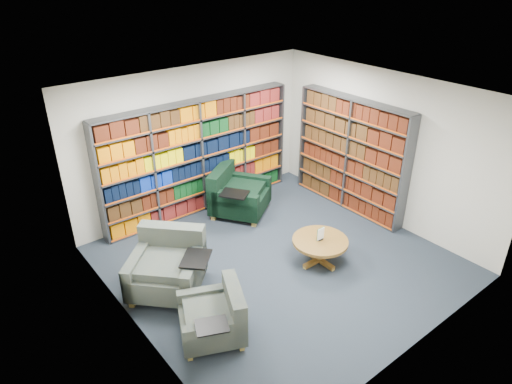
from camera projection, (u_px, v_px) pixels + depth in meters
room_shell at (280, 186)px, 6.96m from camera, size 5.02×5.02×2.82m
bookshelf_back at (199, 157)px, 8.72m from camera, size 4.00×0.28×2.20m
bookshelf_right at (351, 155)px, 8.81m from camera, size 0.28×2.50×2.20m
chair_teal_left at (169, 266)px, 6.85m from camera, size 1.42×1.42×0.92m
chair_green_right at (235, 195)px, 8.89m from camera, size 1.39×1.39×0.91m
chair_teal_front at (217, 318)px, 5.99m from camera, size 1.07×1.09×0.74m
coffee_table at (320, 244)px, 7.43m from camera, size 0.91×0.91×0.64m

